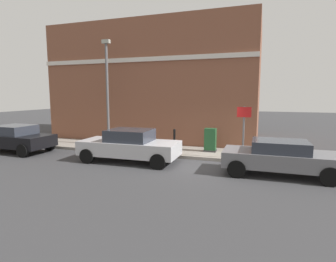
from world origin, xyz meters
TOP-DOWN VIEW (x-y plane):
  - ground at (0.00, 0.00)m, footprint 80.00×80.00m
  - sidewalk at (1.99, 6.00)m, footprint 2.43×30.00m
  - corner_building at (7.01, 4.40)m, footprint 7.72×12.81m
  - car_grey at (-0.54, -2.89)m, footprint 1.83×4.05m
  - car_silver at (-0.49, 3.23)m, footprint 1.94×4.38m
  - car_black at (-0.51, 9.86)m, footprint 1.95×4.18m
  - utility_cabinet at (2.15, 0.14)m, footprint 0.46×0.61m
  - bollard_near_cabinet at (2.25, 2.04)m, footprint 0.14×0.14m
  - bollard_far_kerb at (1.02, 3.94)m, footprint 0.14×0.14m
  - street_sign at (1.08, -1.49)m, footprint 0.08×0.60m
  - lamppost at (2.12, 5.86)m, footprint 0.20×0.44m

SIDE VIEW (x-z plane):
  - ground at x=0.00m, z-range 0.00..0.00m
  - sidewalk at x=1.99m, z-range 0.00..0.15m
  - utility_cabinet at x=2.15m, z-range 0.11..1.26m
  - car_grey at x=-0.54m, z-range 0.04..1.34m
  - bollard_near_cabinet at x=2.25m, z-range 0.19..1.22m
  - bollard_far_kerb at x=1.02m, z-range 0.19..1.22m
  - car_black at x=-0.51m, z-range 0.02..1.40m
  - car_silver at x=-0.49m, z-range 0.02..1.46m
  - street_sign at x=1.08m, z-range 0.51..2.81m
  - lamppost at x=2.12m, z-range 0.44..6.16m
  - corner_building at x=7.01m, z-range 0.00..7.23m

